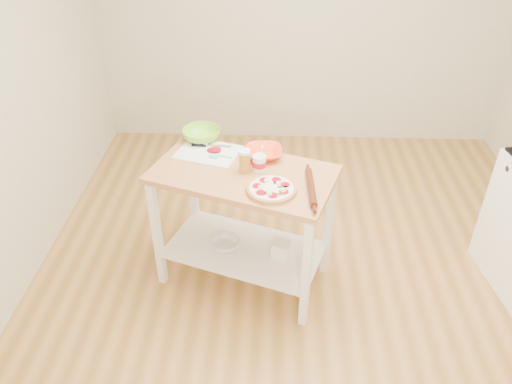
{
  "coord_description": "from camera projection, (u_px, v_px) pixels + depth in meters",
  "views": [
    {
      "loc": [
        -0.26,
        -2.59,
        2.59
      ],
      "look_at": [
        -0.37,
        0.1,
        0.73
      ],
      "focal_mm": 35.0,
      "sensor_mm": 36.0,
      "label": 1
    }
  ],
  "objects": [
    {
      "name": "yogurt_tub",
      "position": [
        259.0,
        163.0,
        3.14
      ],
      "size": [
        0.09,
        0.09,
        0.19
      ],
      "color": "white",
      "rests_on": "prep_island"
    },
    {
      "name": "pizza",
      "position": [
        271.0,
        189.0,
        2.97
      ],
      "size": [
        0.3,
        0.3,
        0.05
      ],
      "rotation": [
        0.0,
        0.0,
        0.07
      ],
      "color": "tan",
      "rests_on": "prep_island"
    },
    {
      "name": "cutting_board",
      "position": [
        208.0,
        152.0,
        3.35
      ],
      "size": [
        0.47,
        0.4,
        0.04
      ],
      "rotation": [
        0.0,
        0.0,
        -0.28
      ],
      "color": "white",
      "rests_on": "prep_island"
    },
    {
      "name": "room_shell",
      "position": [
        321.0,
        113.0,
        2.83
      ],
      "size": [
        4.04,
        4.54,
        2.74
      ],
      "color": "#AF7F40",
      "rests_on": "ground"
    },
    {
      "name": "knife",
      "position": [
        206.0,
        146.0,
        3.4
      ],
      "size": [
        0.27,
        0.04,
        0.01
      ],
      "rotation": [
        0.0,
        0.0,
        -0.07
      ],
      "color": "silver",
      "rests_on": "cutting_board"
    },
    {
      "name": "shelf_bin",
      "position": [
        281.0,
        249.0,
        3.43
      ],
      "size": [
        0.14,
        0.14,
        0.11
      ],
      "primitive_type": "cube",
      "rotation": [
        0.0,
        0.0,
        -0.34
      ],
      "color": "white",
      "rests_on": "prep_island"
    },
    {
      "name": "spatula",
      "position": [
        219.0,
        157.0,
        3.28
      ],
      "size": [
        0.16,
        0.05,
        0.01
      ],
      "rotation": [
        0.0,
        0.0,
        -0.32
      ],
      "color": "#56D9CD",
      "rests_on": "cutting_board"
    },
    {
      "name": "rolling_pin",
      "position": [
        311.0,
        188.0,
        2.97
      ],
      "size": [
        0.06,
        0.38,
        0.04
      ],
      "primitive_type": "cylinder",
      "rotation": [
        1.57,
        0.0,
        0.04
      ],
      "color": "#502312",
      "rests_on": "prep_island"
    },
    {
      "name": "orange_bowl",
      "position": [
        264.0,
        153.0,
        3.29
      ],
      "size": [
        0.26,
        0.26,
        0.06
      ],
      "primitive_type": "imported",
      "rotation": [
        0.0,
        0.0,
        0.05
      ],
      "color": "#FD5725",
      "rests_on": "prep_island"
    },
    {
      "name": "green_bowl",
      "position": [
        201.0,
        135.0,
        3.48
      ],
      "size": [
        0.31,
        0.31,
        0.08
      ],
      "primitive_type": "imported",
      "rotation": [
        0.0,
        0.0,
        -0.21
      ],
      "color": "#81CF31",
      "rests_on": "prep_island"
    },
    {
      "name": "prep_island",
      "position": [
        243.0,
        204.0,
        3.3
      ],
      "size": [
        1.29,
        0.97,
        0.9
      ],
      "rotation": [
        0.0,
        0.0,
        -0.34
      ],
      "color": "tan",
      "rests_on": "ground"
    },
    {
      "name": "shelf_glass_bowl",
      "position": [
        225.0,
        244.0,
        3.51
      ],
      "size": [
        0.26,
        0.26,
        0.06
      ],
      "primitive_type": "imported",
      "rotation": [
        0.0,
        0.0,
        -0.33
      ],
      "color": "silver",
      "rests_on": "prep_island"
    },
    {
      "name": "beer_pint",
      "position": [
        245.0,
        161.0,
        3.11
      ],
      "size": [
        0.08,
        0.08,
        0.15
      ],
      "color": "#B87E25",
      "rests_on": "prep_island"
    }
  ]
}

